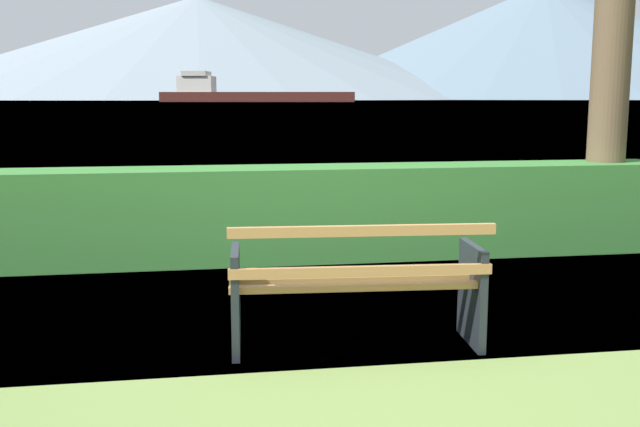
% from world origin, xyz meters
% --- Properties ---
extents(ground_plane, '(1400.00, 1400.00, 0.00)m').
position_xyz_m(ground_plane, '(0.00, 0.00, 0.00)').
color(ground_plane, olive).
extents(water_surface, '(620.00, 620.00, 0.00)m').
position_xyz_m(water_surface, '(0.00, 309.60, 0.00)').
color(water_surface, slate).
rests_on(water_surface, ground_plane).
extents(park_bench, '(1.69, 0.68, 0.87)m').
position_xyz_m(park_bench, '(-0.00, -0.06, 0.42)').
color(park_bench, '#A0703F').
rests_on(park_bench, ground_plane).
extents(hedge_row, '(7.84, 0.69, 0.94)m').
position_xyz_m(hedge_row, '(0.00, 2.74, 0.47)').
color(hedge_row, '#387A33').
rests_on(hedge_row, ground_plane).
extents(cargo_ship_large, '(62.97, 23.01, 9.76)m').
position_xyz_m(cargo_ship_large, '(13.42, 238.37, 2.73)').
color(cargo_ship_large, '#471E19').
rests_on(cargo_ship_large, water_surface).
extents(distant_hills, '(910.45, 434.58, 84.99)m').
position_xyz_m(distant_hills, '(62.28, 543.27, 37.60)').
color(distant_hills, gray).
rests_on(distant_hills, ground_plane).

